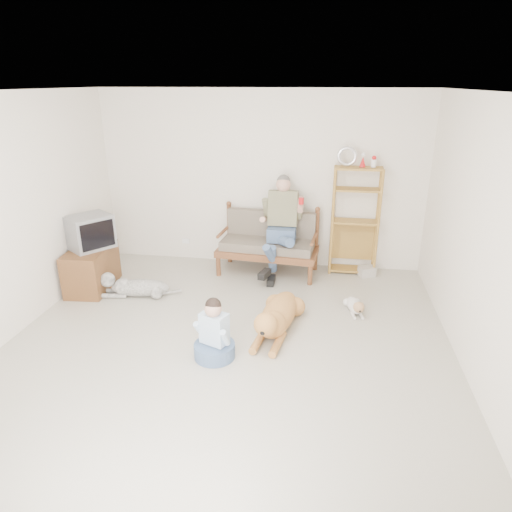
% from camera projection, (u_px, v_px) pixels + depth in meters
% --- Properties ---
extents(floor, '(5.50, 5.50, 0.00)m').
position_uv_depth(floor, '(224.00, 353.00, 4.99)').
color(floor, beige).
rests_on(floor, ground).
extents(ceiling, '(5.50, 5.50, 0.00)m').
position_uv_depth(ceiling, '(216.00, 92.00, 4.02)').
color(ceiling, white).
rests_on(ceiling, ground).
extents(wall_back, '(5.00, 0.00, 5.00)m').
position_uv_depth(wall_back, '(261.00, 180.00, 7.04)').
color(wall_back, silver).
rests_on(wall_back, ground).
extents(wall_front, '(5.00, 0.00, 5.00)m').
position_uv_depth(wall_front, '(78.00, 438.00, 1.97)').
color(wall_front, silver).
rests_on(wall_front, ground).
extents(wall_right, '(0.00, 5.50, 5.50)m').
position_uv_depth(wall_right, '(489.00, 250.00, 4.15)').
color(wall_right, silver).
rests_on(wall_right, ground).
extents(loveseat, '(1.56, 0.83, 0.95)m').
position_uv_depth(loveseat, '(268.00, 241.00, 6.99)').
color(loveseat, brown).
rests_on(loveseat, ground).
extents(man, '(0.57, 0.82, 1.33)m').
position_uv_depth(man, '(279.00, 233.00, 6.71)').
color(man, '#546C9B').
rests_on(man, loveseat).
extents(etagere, '(0.72, 0.32, 1.92)m').
position_uv_depth(etagere, '(355.00, 220.00, 6.83)').
color(etagere, '#AB8135').
rests_on(etagere, ground).
extents(book_stack, '(0.28, 0.24, 0.15)m').
position_uv_depth(book_stack, '(367.00, 271.00, 6.95)').
color(book_stack, beige).
rests_on(book_stack, ground).
extents(tv_stand, '(0.57, 0.94, 0.60)m').
position_uv_depth(tv_stand, '(91.00, 268.00, 6.47)').
color(tv_stand, brown).
rests_on(tv_stand, ground).
extents(crt_tv, '(0.69, 0.71, 0.47)m').
position_uv_depth(crt_tv, '(90.00, 232.00, 6.31)').
color(crt_tv, slate).
rests_on(crt_tv, tv_stand).
extents(wall_outlet, '(0.12, 0.02, 0.08)m').
position_uv_depth(wall_outlet, '(186.00, 241.00, 7.58)').
color(wall_outlet, white).
rests_on(wall_outlet, ground).
extents(golden_retriever, '(0.53, 1.53, 0.46)m').
position_uv_depth(golden_retriever, '(276.00, 317.00, 5.38)').
color(golden_retriever, '#B37E3E').
rests_on(golden_retriever, ground).
extents(shaggy_dog, '(1.15, 0.40, 0.34)m').
position_uv_depth(shaggy_dog, '(133.00, 286.00, 6.28)').
color(shaggy_dog, white).
rests_on(shaggy_dog, ground).
extents(terrier, '(0.25, 0.59, 0.22)m').
position_uv_depth(terrier, '(355.00, 306.00, 5.83)').
color(terrier, silver).
rests_on(terrier, ground).
extents(child, '(0.44, 0.44, 0.70)m').
position_uv_depth(child, '(214.00, 336.00, 4.85)').
color(child, '#546C9B').
rests_on(child, ground).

